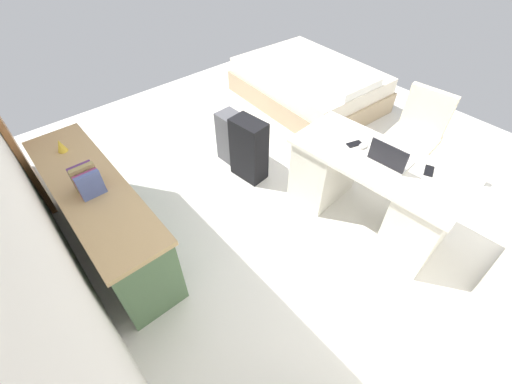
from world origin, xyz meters
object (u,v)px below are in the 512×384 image
computer_mouse (363,146)px  suitcase_spare_grey (234,139)px  credenza (103,216)px  figurine_small (61,146)px  desk (369,189)px  laptop (390,158)px  cell_phone_by_mouse (354,144)px  cell_phone_near_laptop (429,171)px  suitcase_black (249,150)px  office_chair (411,142)px  bed (309,85)px

computer_mouse → suitcase_spare_grey: bearing=13.4°
credenza → figurine_small: size_ratio=16.36×
desk → figurine_small: bearing=47.1°
credenza → computer_mouse: bearing=-118.5°
laptop → desk: bearing=6.4°
cell_phone_by_mouse → figurine_small: 2.48m
cell_phone_near_laptop → figurine_small: size_ratio=1.24×
laptop → computer_mouse: (0.26, -0.02, -0.03)m
suitcase_spare_grey → figurine_small: (0.32, 1.55, 0.49)m
suitcase_black → desk: bearing=-166.9°
suitcase_spare_grey → figurine_small: figurine_small is taller
figurine_small → cell_phone_by_mouse: bearing=-128.4°
desk → suitcase_spare_grey: size_ratio=2.57×
suitcase_spare_grey → suitcase_black: bearing=170.4°
desk → cell_phone_by_mouse: cell_phone_by_mouse is taller
office_chair → credenza: 3.01m
office_chair → computer_mouse: (0.07, 0.82, 0.31)m
office_chair → cell_phone_near_laptop: 0.88m
suitcase_black → laptop: size_ratio=2.08×
suitcase_black → credenza: bearing=80.4°
laptop → figurine_small: bearing=46.1°
office_chair → figurine_small: (1.68, 2.79, 0.36)m
cell_phone_by_mouse → office_chair: bearing=-82.3°
figurine_small → desk: bearing=-132.9°
suitcase_black → cell_phone_by_mouse: size_ratio=4.99×
office_chair → cell_phone_near_laptop: office_chair is taller
credenza → suitcase_spare_grey: 1.56m
suitcase_spare_grey → cell_phone_by_mouse: 1.35m
computer_mouse → cell_phone_by_mouse: bearing=14.4°
credenza → bed: credenza is taller
desk → laptop: size_ratio=4.56×
desk → laptop: 0.40m
office_chair → suitcase_black: (1.06, 1.28, -0.08)m
bed → laptop: 2.35m
figurine_small → bed: bearing=-88.9°
office_chair → bed: (1.74, -0.37, -0.18)m
suitcase_spare_grey → cell_phone_near_laptop: size_ratio=4.25×
credenza → office_chair: bearing=-112.1°
office_chair → credenza: office_chair is taller
suitcase_spare_grey → cell_phone_by_mouse: cell_phone_by_mouse is taller
credenza → suitcase_black: bearing=-92.9°
bed → suitcase_black: bearing=112.5°
desk → bed: (1.86, -1.23, -0.13)m
suitcase_spare_grey → cell_phone_by_mouse: (-1.22, -0.39, 0.44)m
credenza → laptop: bearing=-124.3°
computer_mouse → credenza: bearing=57.0°
credenza → computer_mouse: computer_mouse is taller
credenza → suitcase_spare_grey: (0.22, -1.55, -0.07)m
computer_mouse → bed: bearing=-40.1°
laptop → cell_phone_near_laptop: bearing=-149.3°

